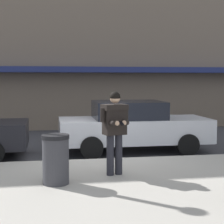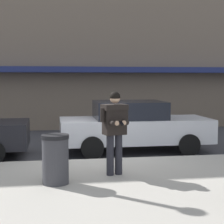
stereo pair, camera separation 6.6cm
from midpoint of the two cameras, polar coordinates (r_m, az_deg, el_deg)
The scene contains 7 objects.
ground_plane at distance 10.04m, azimuth -2.41°, elevation -7.66°, with size 80.00×80.00×0.00m, color #3D3D42.
sidewalk at distance 7.51m, azimuth 7.95°, elevation -11.55°, with size 32.00×5.30×0.14m, color #A8A399.
curb_paint_line at distance 10.24m, azimuth 3.17°, elevation -7.39°, with size 28.00×0.12×0.01m, color silver.
storefront_facade at distance 18.70m, azimuth -2.44°, elevation 16.36°, with size 28.00×4.70×11.77m.
parked_sedan_mid at distance 11.35m, azimuth 3.49°, elevation -2.12°, with size 4.51×1.94×1.54m.
man_texting_on_phone at distance 8.00m, azimuth 0.64°, elevation -1.82°, with size 0.63×0.64×1.81m.
trash_bin at distance 7.51m, azimuth -8.37°, elevation -7.10°, with size 0.55×0.55×0.98m.
Camera 2 is at (-1.09, -9.73, 2.21)m, focal length 60.00 mm.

